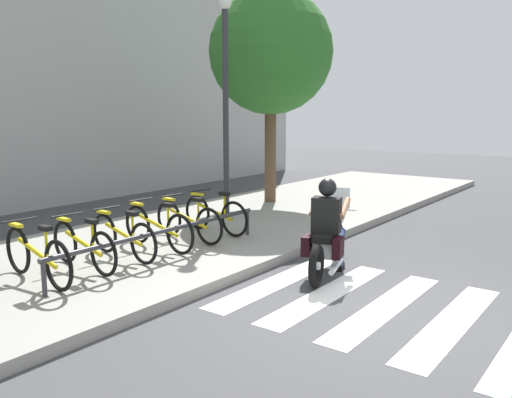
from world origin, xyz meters
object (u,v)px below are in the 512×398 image
Objects in this scene: bicycle_1 at (83,246)px; motorcycle at (328,242)px; street_lamp at (226,90)px; bicycle_4 at (188,221)px; bicycle_2 at (123,236)px; bicycle_5 at (215,214)px; tree_near_rack at (271,53)px; rider at (327,219)px; bicycle_0 at (37,256)px; bicycle_3 at (158,227)px; bike_rack at (166,233)px.

motorcycle is at bearing -46.81° from bicycle_1.
bicycle_4 is at bearing -158.13° from street_lamp.
bicycle_2 is 0.35× the size of street_lamp.
bicycle_5 is 2.72m from street_lamp.
tree_near_rack is at bearing 44.58° from motorcycle.
rider is 0.81× the size of bicycle_0.
motorcycle reaches higher than bicycle_4.
bicycle_1 is at bearing -169.03° from street_lamp.
bicycle_4 is at bearing 96.77° from motorcycle.
street_lamp is 2.39m from tree_near_rack.
bicycle_3 is (0.70, -0.00, 0.01)m from bicycle_2.
bicycle_4 is 0.32× the size of tree_near_rack.
bike_rack is at bearing 122.21° from rider.
street_lamp is at bearing 16.49° from bicycle_3.
bicycle_5 is (3.51, -0.00, -0.01)m from bicycle_0.
bicycle_0 is at bearing -180.00° from bicycle_3.
bicycle_4 is (2.81, 0.00, -0.01)m from bicycle_0.
bicycle_3 reaches higher than bicycle_5.
bicycle_3 is at bearing -0.01° from bicycle_1.
tree_near_rack reaches higher than rider.
bicycle_0 is 2.11m from bicycle_3.
street_lamp reaches higher than bicycle_1.
bicycle_0 reaches higher than bicycle_3.
bicycle_3 is 0.42× the size of bike_rack.
bike_rack is at bearing -17.50° from bicycle_0.
bicycle_5 is (2.11, -0.00, 0.01)m from bicycle_2.
bicycle_5 is at bearing -0.01° from bicycle_1.
bicycle_0 is 2.81m from bicycle_4.
motorcycle reaches higher than bicycle_0.
street_lamp is 0.89× the size of tree_near_rack.
bicycle_5 is at bearing -0.01° from bicycle_2.
bicycle_3 is at bearing 57.59° from bike_rack.
bike_rack is 3.98m from street_lamp.
bicycle_5 is at bearing -148.02° from street_lamp.
bicycle_0 reaches higher than bicycle_4.
bicycle_4 reaches higher than bike_rack.
bicycle_1 reaches higher than bike_rack.
bicycle_3 is at bearing -163.51° from street_lamp.
street_lamp reaches higher than bicycle_4.
motorcycle reaches higher than bicycle_5.
bike_rack is (1.05, -0.55, 0.07)m from bicycle_1.
motorcycle is 6.28m from tree_near_rack.
bicycle_2 is 0.31× the size of tree_near_rack.
rider reaches higher than bicycle_5.
bicycle_5 is 4.85m from tree_near_rack.
bicycle_0 reaches higher than bicycle_5.
street_lamp is at bearing 21.87° from bicycle_4.
motorcycle reaches higher than bicycle_3.
rider is 4.28m from street_lamp.
bike_rack is (1.76, -0.55, 0.06)m from bicycle_0.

